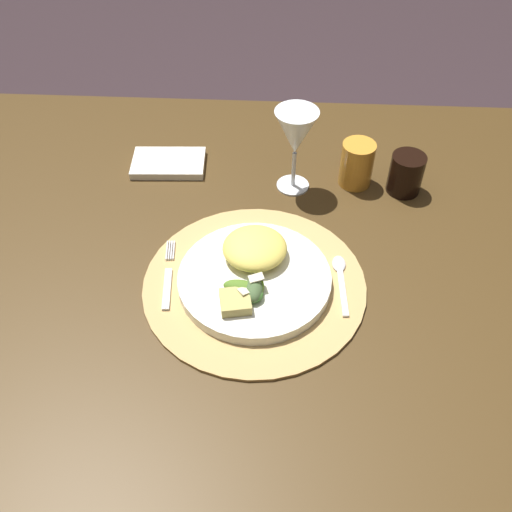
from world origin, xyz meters
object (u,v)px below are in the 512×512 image
(dining_table, at_px, (219,289))
(amber_tumbler, at_px, (357,164))
(napkin, at_px, (169,163))
(dinner_plate, at_px, (254,279))
(wine_glass, at_px, (296,135))
(spoon, at_px, (340,275))
(fork, at_px, (168,277))
(dark_tumbler, at_px, (406,174))

(dining_table, height_order, amber_tumbler, amber_tumbler)
(napkin, bearing_deg, dinner_plate, -58.37)
(wine_glass, bearing_deg, napkin, 168.76)
(spoon, relative_size, amber_tumbler, 1.46)
(fork, relative_size, amber_tumbler, 1.71)
(wine_glass, relative_size, dark_tumbler, 2.13)
(napkin, bearing_deg, fork, -81.10)
(napkin, relative_size, wine_glass, 0.87)
(fork, bearing_deg, spoon, 3.93)
(fork, height_order, wine_glass, wine_glass)
(wine_glass, bearing_deg, dinner_plate, -103.12)
(spoon, xyz_separation_m, napkin, (-0.34, 0.29, -0.00))
(dining_table, bearing_deg, dark_tumbler, 26.24)
(dining_table, xyz_separation_m, napkin, (-0.12, 0.23, 0.13))
(dark_tumbler, bearing_deg, wine_glass, -179.92)
(dining_table, height_order, dark_tumbler, dark_tumbler)
(spoon, xyz_separation_m, wine_glass, (-0.08, 0.24, 0.11))
(dining_table, relative_size, fork, 8.70)
(dining_table, distance_m, napkin, 0.29)
(fork, relative_size, wine_glass, 0.91)
(spoon, distance_m, amber_tumbler, 0.27)
(spoon, xyz_separation_m, dark_tumbler, (0.14, 0.24, 0.03))
(dinner_plate, distance_m, amber_tumbler, 0.34)
(spoon, xyz_separation_m, amber_tumbler, (0.04, 0.26, 0.04))
(fork, xyz_separation_m, wine_glass, (0.21, 0.26, 0.11))
(fork, height_order, napkin, napkin)
(fork, relative_size, spoon, 1.17)
(dinner_plate, height_order, dark_tumbler, dark_tumbler)
(amber_tumbler, relative_size, dark_tumbler, 1.14)
(dinner_plate, bearing_deg, dining_table, 129.43)
(fork, distance_m, amber_tumbler, 0.44)
(amber_tumbler, height_order, dark_tumbler, amber_tumbler)
(dining_table, distance_m, dark_tumbler, 0.43)
(dark_tumbler, bearing_deg, dinner_plate, -136.37)
(dining_table, distance_m, spoon, 0.26)
(fork, height_order, amber_tumbler, amber_tumbler)
(dining_table, xyz_separation_m, wine_glass, (0.14, 0.17, 0.24))
(spoon, bearing_deg, dining_table, 162.76)
(fork, distance_m, wine_glass, 0.35)
(napkin, bearing_deg, amber_tumbler, -4.87)
(dinner_plate, relative_size, fork, 1.64)
(dining_table, relative_size, amber_tumbler, 14.87)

